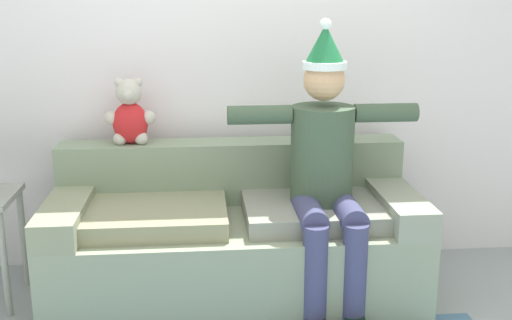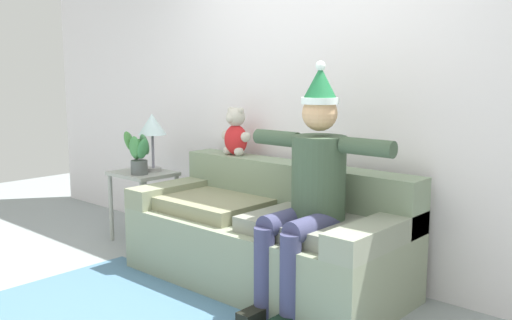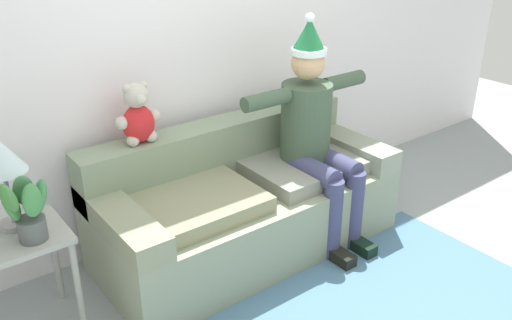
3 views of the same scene
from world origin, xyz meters
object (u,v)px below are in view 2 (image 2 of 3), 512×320
object	(u,v)px
couch	(268,236)
person_seated	(309,185)
teddy_bear	(236,134)
side_table	(143,185)
table_lamp	(152,127)
potted_plant	(138,153)

from	to	relation	value
couch	person_seated	size ratio (longest dim) A/B	1.30
person_seated	teddy_bear	size ratio (longest dim) A/B	4.03
teddy_bear	side_table	size ratio (longest dim) A/B	0.62
table_lamp	potted_plant	xyz separation A→B (m)	(0.03, -0.18, -0.20)
teddy_bear	person_seated	bearing A→B (deg)	-22.59
couch	person_seated	bearing A→B (deg)	-18.74
table_lamp	person_seated	bearing A→B (deg)	-7.81
teddy_bear	couch	bearing A→B (deg)	-25.59
side_table	table_lamp	size ratio (longest dim) A/B	1.23
couch	teddy_bear	world-z (taller)	teddy_bear
person_seated	table_lamp	xyz separation A→B (m)	(-1.88, 0.26, 0.22)
table_lamp	potted_plant	distance (m)	0.27
table_lamp	potted_plant	size ratio (longest dim) A/B	1.33
table_lamp	potted_plant	world-z (taller)	table_lamp
table_lamp	teddy_bear	bearing A→B (deg)	12.31
teddy_bear	table_lamp	distance (m)	0.84
table_lamp	side_table	bearing A→B (deg)	-113.03
teddy_bear	side_table	world-z (taller)	teddy_bear
couch	side_table	world-z (taller)	couch
person_seated	couch	bearing A→B (deg)	161.26
side_table	potted_plant	distance (m)	0.32
side_table	potted_plant	size ratio (longest dim) A/B	1.64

